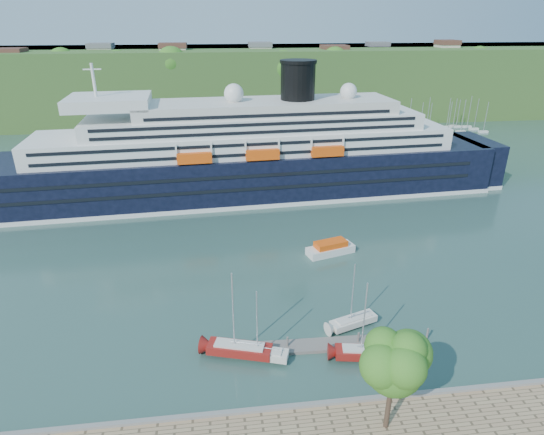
# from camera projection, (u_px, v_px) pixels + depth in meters

# --- Properties ---
(ground) EXTENTS (400.00, 400.00, 0.00)m
(ground) POSITION_uv_depth(u_px,v_px,m) (309.00, 412.00, 42.45)
(ground) COLOR #294A42
(ground) RESTS_ON ground
(far_hillside) EXTENTS (400.00, 50.00, 24.00)m
(far_hillside) POSITION_uv_depth(u_px,v_px,m) (232.00, 82.00, 169.28)
(far_hillside) COLOR #336126
(far_hillside) RESTS_ON ground
(quay_coping) EXTENTS (220.00, 0.50, 0.30)m
(quay_coping) POSITION_uv_depth(u_px,v_px,m) (310.00, 405.00, 41.80)
(quay_coping) COLOR slate
(quay_coping) RESTS_ON promenade
(cruise_ship) EXTENTS (119.43, 24.22, 26.64)m
(cruise_ship) POSITION_uv_depth(u_px,v_px,m) (235.00, 132.00, 89.25)
(cruise_ship) COLOR black
(cruise_ship) RESTS_ON ground
(promenade_tree) EXTENTS (6.50, 6.50, 10.76)m
(promenade_tree) POSITION_uv_depth(u_px,v_px,m) (392.00, 379.00, 37.63)
(promenade_tree) COLOR #32681B
(promenade_tree) RESTS_ON promenade
(floating_pontoon) EXTENTS (18.12, 2.78, 0.40)m
(floating_pontoon) POSITION_uv_depth(u_px,v_px,m) (340.00, 344.00, 51.01)
(floating_pontoon) COLOR slate
(floating_pontoon) RESTS_ON ground
(sailboat_white_near) EXTENTS (6.58, 3.69, 8.20)m
(sailboat_white_near) POSITION_uv_depth(u_px,v_px,m) (261.00, 328.00, 47.37)
(sailboat_white_near) COLOR silver
(sailboat_white_near) RESTS_ON ground
(sailboat_red) EXTENTS (7.36, 3.19, 9.21)m
(sailboat_red) POSITION_uv_depth(u_px,v_px,m) (368.00, 325.00, 47.10)
(sailboat_red) COLOR maroon
(sailboat_red) RESTS_ON ground
(sailboat_white_far) EXTENTS (6.66, 3.75, 8.30)m
(sailboat_white_far) POSITION_uv_depth(u_px,v_px,m) (355.00, 298.00, 52.48)
(sailboat_white_far) COLOR silver
(sailboat_white_far) RESTS_ON ground
(tender_launch) EXTENTS (8.05, 4.63, 2.11)m
(tender_launch) POSITION_uv_depth(u_px,v_px,m) (331.00, 247.00, 70.65)
(tender_launch) COLOR #EB4E0D
(tender_launch) RESTS_ON ground
(sailboat_extra) EXTENTS (8.00, 4.29, 9.96)m
(sailboat_extra) POSITION_uv_depth(u_px,v_px,m) (238.00, 319.00, 47.41)
(sailboat_extra) COLOR maroon
(sailboat_extra) RESTS_ON ground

